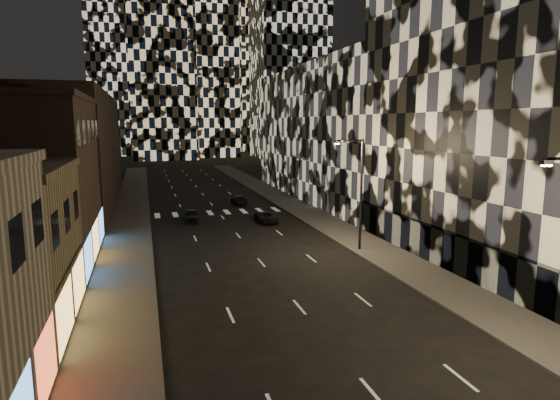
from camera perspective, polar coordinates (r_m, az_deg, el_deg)
sidewalk_left at (r=55.07m, az=-17.85°, el=-1.92°), size 4.00×120.00×0.15m
sidewalk_right at (r=57.96m, az=2.30°, el=-0.92°), size 4.00×120.00×0.15m
curb_left at (r=55.04m, az=-15.67°, el=-1.82°), size 0.20×120.00×0.15m
curb_right at (r=57.34m, az=0.31°, el=-1.03°), size 0.20×120.00×0.15m
retail_brown at (r=38.84m, az=-29.27°, el=1.66°), size 10.00×15.00×12.00m
retail_filler_left at (r=64.76m, az=-24.17°, el=5.52°), size 10.00×40.00×14.00m
midrise_right at (r=40.12m, az=28.75°, el=9.08°), size 16.00×25.00×22.00m
midrise_base at (r=36.25m, az=18.85°, el=-5.37°), size 0.60×25.00×3.00m
midrise_filler_right at (r=67.26m, az=8.61°, el=8.05°), size 16.00×40.00×18.00m
streetlight_far at (r=38.19m, az=9.55°, el=1.63°), size 2.55×0.25×9.00m
car_dark_midlane at (r=51.13m, az=-10.70°, el=-1.83°), size 1.92×3.86×1.26m
car_dark_oncoming at (r=61.21m, az=-5.04°, el=0.08°), size 1.66×4.03×1.17m
car_dark_rightlane at (r=49.53m, az=-1.69°, el=-2.13°), size 1.96×4.00×1.09m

